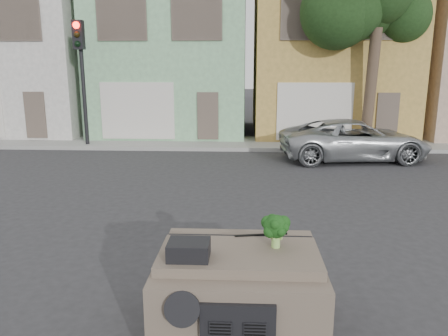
{
  "coord_description": "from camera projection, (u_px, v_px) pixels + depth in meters",
  "views": [
    {
      "loc": [
        0.06,
        -8.01,
        3.28
      ],
      "look_at": [
        -0.36,
        0.5,
        1.3
      ],
      "focal_mm": 35.0,
      "sensor_mm": 36.0,
      "label": 1
    }
  ],
  "objects": [
    {
      "name": "townhouse_mint",
      "position": [
        176.0,
        57.0,
        21.96
      ],
      "size": [
        7.2,
        8.2,
        7.55
      ],
      "primitive_type": "cube",
      "color": "#83B989",
      "rests_on": "ground"
    },
    {
      "name": "ground_plane",
      "position": [
        241.0,
        239.0,
        8.54
      ],
      "size": [
        120.0,
        120.0,
        0.0
      ],
      "primitive_type": "plane",
      "color": "#303033",
      "rests_on": "ground"
    },
    {
      "name": "sidewalk",
      "position": [
        244.0,
        143.0,
        18.74
      ],
      "size": [
        40.0,
        3.0,
        0.15
      ],
      "primitive_type": "cube",
      "color": "gray",
      "rests_on": "ground"
    },
    {
      "name": "silver_pickup",
      "position": [
        353.0,
        160.0,
        15.78
      ],
      "size": [
        5.47,
        2.94,
        1.46
      ],
      "primitive_type": "imported",
      "rotation": [
        0.0,
        0.0,
        1.67
      ],
      "color": "#A5A9AC",
      "rests_on": "ground"
    },
    {
      "name": "car_dashboard",
      "position": [
        239.0,
        288.0,
        5.49
      ],
      "size": [
        2.0,
        1.8,
        1.12
      ],
      "primitive_type": "cube",
      "color": "brown",
      "rests_on": "ground"
    },
    {
      "name": "tree_near",
      "position": [
        374.0,
        41.0,
        16.87
      ],
      "size": [
        4.4,
        4.0,
        8.5
      ],
      "primitive_type": "cube",
      "color": "#1B3615",
      "rests_on": "ground"
    },
    {
      "name": "instrument_hump",
      "position": [
        189.0,
        250.0,
        5.03
      ],
      "size": [
        0.48,
        0.38,
        0.2
      ],
      "primitive_type": "cube",
      "color": "black",
      "rests_on": "car_dashboard"
    },
    {
      "name": "traffic_signal",
      "position": [
        83.0,
        86.0,
        17.52
      ],
      "size": [
        0.4,
        0.4,
        5.1
      ],
      "primitive_type": "cube",
      "color": "black",
      "rests_on": "ground"
    },
    {
      "name": "townhouse_tan",
      "position": [
        326.0,
        57.0,
        21.6
      ],
      "size": [
        7.2,
        8.2,
        7.55
      ],
      "primitive_type": "cube",
      "color": "#B89346",
      "rests_on": "ground"
    },
    {
      "name": "townhouse_white",
      "position": [
        30.0,
        57.0,
        22.32
      ],
      "size": [
        7.2,
        8.2,
        7.55
      ],
      "primitive_type": "cube",
      "color": "beige",
      "rests_on": "ground"
    },
    {
      "name": "broccoli",
      "position": [
        276.0,
        231.0,
        5.3
      ],
      "size": [
        0.48,
        0.48,
        0.42
      ],
      "primitive_type": "cube",
      "rotation": [
        0.0,
        0.0,
        3.79
      ],
      "color": "#12360F",
      "rests_on": "car_dashboard"
    },
    {
      "name": "wiper_arm",
      "position": [
        261.0,
        235.0,
        5.72
      ],
      "size": [
        0.69,
        0.15,
        0.02
      ],
      "primitive_type": "cube",
      "rotation": [
        0.0,
        0.0,
        0.17
      ],
      "color": "black",
      "rests_on": "car_dashboard"
    }
  ]
}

